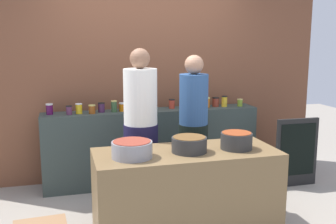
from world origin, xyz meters
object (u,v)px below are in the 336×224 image
object	(u,v)px
preserve_jar_6	(123,107)
cooking_pot_right	(236,141)
cooking_pot_center	(189,144)
cook_in_cap	(193,136)
preserve_jar_2	(79,109)
preserve_jar_12	(216,102)
preserve_jar_13	(224,101)
preserve_jar_3	(92,109)
preserve_jar_9	(186,104)
preserve_jar_14	(240,103)
preserve_jar_1	(69,110)
preserve_jar_7	(131,106)
preserve_jar_8	(172,104)
preserve_jar_4	(101,107)
cooking_pot_left	(132,149)
chalkboard_sign	(297,152)
preserve_jar_10	(195,103)
cook_with_tongs	(141,139)
preserve_jar_11	(206,102)
preserve_jar_0	(50,109)
preserve_jar_5	(114,106)

from	to	relation	value
preserve_jar_6	cooking_pot_right	distance (m)	1.69
cooking_pot_center	cook_in_cap	world-z (taller)	cook_in_cap
preserve_jar_2	cook_in_cap	distance (m)	1.40
preserve_jar_12	preserve_jar_13	bearing A→B (deg)	-22.30
preserve_jar_3	preserve_jar_9	distance (m)	1.18
preserve_jar_2	preserve_jar_14	xyz separation A→B (m)	(2.07, -0.01, -0.01)
preserve_jar_1	cook_in_cap	xyz separation A→B (m)	(1.31, -0.65, -0.24)
preserve_jar_2	preserve_jar_6	distance (m)	0.53
preserve_jar_7	preserve_jar_8	size ratio (longest dim) A/B	0.95
preserve_jar_4	preserve_jar_6	world-z (taller)	preserve_jar_4
cooking_pot_left	chalkboard_sign	size ratio (longest dim) A/B	0.42
cooking_pot_center	preserve_jar_3	bearing A→B (deg)	118.88
preserve_jar_10	chalkboard_sign	world-z (taller)	preserve_jar_10
preserve_jar_14	cooking_pot_center	xyz separation A→B (m)	(-1.16, -1.40, -0.12)
preserve_jar_2	preserve_jar_3	bearing A→B (deg)	-13.08
preserve_jar_6	chalkboard_sign	distance (m)	2.22
preserve_jar_8	cook_in_cap	size ratio (longest dim) A/B	0.07
preserve_jar_9	preserve_jar_7	bearing A→B (deg)	175.92
preserve_jar_1	preserve_jar_8	distance (m)	1.28
cook_in_cap	preserve_jar_3	bearing A→B (deg)	148.14
preserve_jar_14	preserve_jar_1	bearing A→B (deg)	-179.55
preserve_jar_4	cook_with_tongs	bearing A→B (deg)	-67.55
preserve_jar_4	preserve_jar_14	distance (m)	1.80
cook_in_cap	preserve_jar_4	bearing A→B (deg)	142.39
preserve_jar_7	preserve_jar_11	bearing A→B (deg)	-2.22
preserve_jar_10	preserve_jar_2	bearing A→B (deg)	-179.62
preserve_jar_14	cooking_pot_center	bearing A→B (deg)	-129.68
preserve_jar_2	preserve_jar_11	size ratio (longest dim) A/B	0.95
preserve_jar_0	preserve_jar_4	xyz separation A→B (m)	(0.60, -0.00, -0.01)
preserve_jar_10	preserve_jar_13	bearing A→B (deg)	0.52
preserve_jar_2	preserve_jar_12	bearing A→B (deg)	1.82
preserve_jar_4	preserve_jar_8	xyz separation A→B (m)	(0.89, 0.02, 0.00)
preserve_jar_1	preserve_jar_8	xyz separation A→B (m)	(1.27, 0.09, 0.01)
preserve_jar_11	preserve_jar_12	bearing A→B (deg)	12.42
cooking_pot_center	chalkboard_sign	world-z (taller)	cooking_pot_center
preserve_jar_2	chalkboard_sign	xyz separation A→B (m)	(2.59, -0.58, -0.57)
preserve_jar_0	preserve_jar_2	bearing A→B (deg)	-5.82
preserve_jar_6	preserve_jar_11	bearing A→B (deg)	-0.27
cooking_pot_right	chalkboard_sign	world-z (taller)	cooking_pot_right
preserve_jar_13	chalkboard_sign	bearing A→B (deg)	-38.89
preserve_jar_3	preserve_jar_5	size ratio (longest dim) A/B	0.76
preserve_jar_6	preserve_jar_2	bearing A→B (deg)	-176.71
preserve_jar_3	preserve_jar_4	world-z (taller)	preserve_jar_4
preserve_jar_13	cook_in_cap	size ratio (longest dim) A/B	0.09
preserve_jar_4	preserve_jar_9	distance (m)	1.06
preserve_jar_2	cook_in_cap	world-z (taller)	cook_in_cap
preserve_jar_11	preserve_jar_6	bearing A→B (deg)	179.73
preserve_jar_2	cooking_pot_left	xyz separation A→B (m)	(0.38, -1.45, -0.13)
preserve_jar_8	preserve_jar_9	size ratio (longest dim) A/B	1.09
preserve_jar_11	cook_with_tongs	bearing A→B (deg)	-142.63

